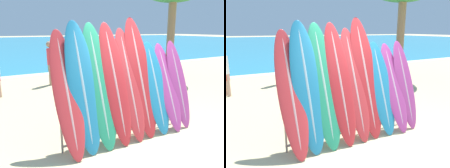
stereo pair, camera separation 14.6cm
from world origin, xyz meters
The scene contains 13 objects.
ground_plane centered at (0.00, 0.00, 0.00)m, with size 160.00×160.00×0.00m, color beige.
ocean_water centered at (0.00, 37.47, 0.00)m, with size 120.00×60.00×0.01m.
surfboard_rack centered at (-0.34, 0.40, 0.52)m, with size 3.05×0.04×0.96m.
surfboard_slot_0 centered at (-1.68, 0.46, 1.14)m, with size 0.50×1.11×2.29m.
surfboard_slot_1 centered at (-1.37, 0.48, 1.23)m, with size 0.57×0.99×2.45m.
surfboard_slot_2 centered at (-1.02, 0.48, 1.21)m, with size 0.55×1.01×2.42m.
surfboard_slot_3 centered at (-0.67, 0.47, 1.21)m, with size 0.53×1.04×2.43m.
surfboard_slot_4 centered at (-0.32, 0.46, 1.15)m, with size 0.50×0.98×2.31m.
surfboard_slot_5 centered at (-0.02, 0.50, 1.27)m, with size 0.58×1.00×2.53m.
surfboard_slot_6 centered at (0.34, 0.39, 1.00)m, with size 0.54×0.85×2.01m.
surfboard_slot_7 centered at (0.70, 0.39, 0.98)m, with size 0.49×0.93×1.96m.
surfboard_slot_8 centered at (1.03, 0.39, 1.00)m, with size 0.49×0.83×2.01m.
person_mid_beach centered at (-0.73, 5.74, 0.98)m, with size 0.27×0.31×1.79m.
Camera 1 is at (-2.80, -3.27, 2.26)m, focal length 35.00 mm.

